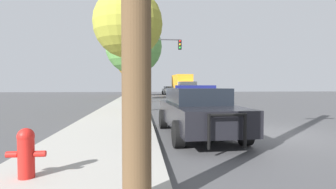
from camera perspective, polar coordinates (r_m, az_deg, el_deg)
ground_plane at (r=9.07m, az=20.81°, el=-8.11°), size 110.00×110.00×0.00m
sidewalk_left at (r=8.18m, az=-13.47°, el=-8.66°), size 3.00×110.00×0.13m
police_car at (r=8.30m, az=6.33°, el=-3.41°), size 2.18×5.03×1.57m
fire_hydrant at (r=4.71m, az=-28.50°, el=-10.84°), size 0.58×0.25×0.78m
traffic_light at (r=24.21m, az=-3.39°, el=8.31°), size 4.41×0.35×5.80m
car_background_distant at (r=43.78m, az=0.26°, el=0.92°), size 2.25×4.35×1.39m
car_background_oncoming at (r=35.06m, az=3.37°, el=0.57°), size 2.11×4.32×1.28m
box_truck at (r=41.23m, az=3.24°, el=2.23°), size 2.85×7.99×3.25m
tree_sidewalk_mid at (r=29.35m, az=-7.47°, el=10.42°), size 6.17×6.17×8.84m
tree_sidewalk_near at (r=15.65m, az=-8.70°, el=15.04°), size 3.96×3.96×6.97m
tree_sidewalk_far at (r=40.37m, az=-7.31°, el=7.01°), size 5.30×5.30×7.64m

